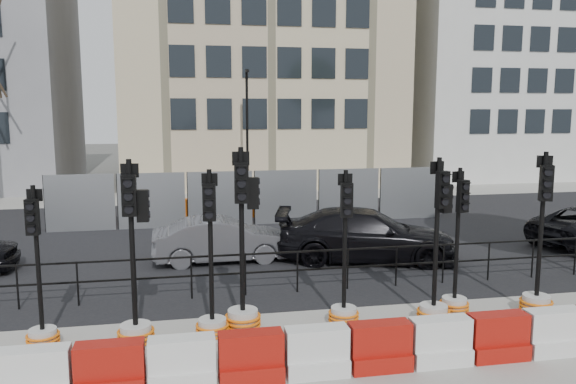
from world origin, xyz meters
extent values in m
plane|color=#51514C|center=(0.00, 0.00, 0.00)|extent=(120.00, 120.00, 0.00)
cube|color=gray|center=(0.00, -3.00, 0.01)|extent=(40.00, 6.00, 0.02)
cube|color=black|center=(0.00, 7.00, 0.01)|extent=(40.00, 14.00, 0.03)
cube|color=gray|center=(0.00, 16.00, 0.01)|extent=(40.00, 4.00, 0.02)
cube|color=beige|center=(2.00, 22.00, 9.00)|extent=(15.00, 10.00, 18.00)
cube|color=silver|center=(17.00, 22.00, 8.00)|extent=(12.00, 9.00, 16.00)
cylinder|color=black|center=(-6.00, 1.20, 0.50)|extent=(0.04, 0.04, 1.00)
cylinder|color=black|center=(-4.80, 1.20, 0.50)|extent=(0.04, 0.04, 1.00)
cylinder|color=black|center=(-3.60, 1.20, 0.50)|extent=(0.04, 0.04, 1.00)
cylinder|color=black|center=(-2.40, 1.20, 0.50)|extent=(0.04, 0.04, 1.00)
cylinder|color=black|center=(-1.20, 1.20, 0.50)|extent=(0.04, 0.04, 1.00)
cylinder|color=black|center=(0.00, 1.20, 0.50)|extent=(0.04, 0.04, 1.00)
cylinder|color=black|center=(1.20, 1.20, 0.50)|extent=(0.04, 0.04, 1.00)
cylinder|color=black|center=(2.40, 1.20, 0.50)|extent=(0.04, 0.04, 1.00)
cylinder|color=black|center=(3.60, 1.20, 0.50)|extent=(0.04, 0.04, 1.00)
cylinder|color=black|center=(4.80, 1.20, 0.50)|extent=(0.04, 0.04, 1.00)
cylinder|color=black|center=(6.00, 1.20, 0.50)|extent=(0.04, 0.04, 1.00)
cylinder|color=black|center=(7.20, 1.20, 0.50)|extent=(0.04, 0.04, 1.00)
cube|color=black|center=(0.00, 1.20, 0.98)|extent=(18.00, 0.04, 0.04)
cube|color=black|center=(0.00, 1.20, 0.55)|extent=(18.00, 0.04, 0.04)
cube|color=gray|center=(-6.00, 9.00, 1.00)|extent=(2.30, 0.05, 2.00)
cylinder|color=black|center=(-7.15, 9.00, 1.00)|extent=(0.05, 0.05, 2.00)
cube|color=gray|center=(-3.60, 9.00, 1.00)|extent=(2.30, 0.05, 2.00)
cylinder|color=black|center=(-4.75, 9.00, 1.00)|extent=(0.05, 0.05, 2.00)
cube|color=gray|center=(-1.20, 9.00, 1.00)|extent=(2.30, 0.05, 2.00)
cylinder|color=black|center=(-2.35, 9.00, 1.00)|extent=(0.05, 0.05, 2.00)
cube|color=gray|center=(1.20, 9.00, 1.00)|extent=(2.30, 0.05, 2.00)
cylinder|color=black|center=(0.05, 9.00, 1.00)|extent=(0.05, 0.05, 2.00)
cube|color=gray|center=(3.60, 9.00, 1.00)|extent=(2.30, 0.05, 2.00)
cylinder|color=black|center=(2.45, 9.00, 1.00)|extent=(0.05, 0.05, 2.00)
cube|color=gray|center=(6.00, 9.00, 1.00)|extent=(2.30, 0.05, 2.00)
cylinder|color=black|center=(4.85, 9.00, 1.00)|extent=(0.05, 0.05, 2.00)
cube|color=orange|center=(-4.00, 10.50, 0.40)|extent=(1.00, 0.40, 0.80)
cube|color=orange|center=(-2.00, 10.50, 0.40)|extent=(1.00, 0.40, 0.80)
cube|color=orange|center=(0.00, 10.50, 0.40)|extent=(1.00, 0.40, 0.80)
cube|color=orange|center=(2.00, 10.50, 0.40)|extent=(1.00, 0.40, 0.80)
cylinder|color=black|center=(0.50, 15.00, 3.00)|extent=(0.12, 0.12, 6.00)
cube|color=black|center=(0.50, 14.75, 5.90)|extent=(0.12, 0.50, 0.12)
cube|color=white|center=(-4.72, -2.80, 0.55)|extent=(1.00, 0.35, 0.50)
cube|color=#AE180D|center=(-3.67, -2.80, 0.15)|extent=(1.00, 0.50, 0.30)
cube|color=#AE180D|center=(-3.67, -2.80, 0.55)|extent=(1.00, 0.35, 0.50)
cube|color=white|center=(-2.62, -2.80, 0.15)|extent=(1.00, 0.50, 0.30)
cube|color=white|center=(-2.62, -2.80, 0.55)|extent=(1.00, 0.35, 0.50)
cube|color=#AE180D|center=(-1.57, -2.80, 0.15)|extent=(1.00, 0.50, 0.30)
cube|color=#AE180D|center=(-1.57, -2.80, 0.55)|extent=(1.00, 0.35, 0.50)
cube|color=white|center=(-0.52, -2.80, 0.15)|extent=(1.00, 0.50, 0.30)
cube|color=white|center=(-0.52, -2.80, 0.55)|extent=(1.00, 0.35, 0.50)
cube|color=#AE180D|center=(0.53, -2.80, 0.15)|extent=(1.00, 0.50, 0.30)
cube|color=#AE180D|center=(0.53, -2.80, 0.55)|extent=(1.00, 0.35, 0.50)
cube|color=white|center=(1.58, -2.80, 0.15)|extent=(1.00, 0.50, 0.30)
cube|color=white|center=(1.58, -2.80, 0.55)|extent=(1.00, 0.35, 0.50)
cube|color=#AE180D|center=(2.62, -2.80, 0.15)|extent=(1.00, 0.50, 0.30)
cube|color=#AE180D|center=(2.62, -2.80, 0.55)|extent=(1.00, 0.35, 0.50)
cube|color=white|center=(3.68, -2.80, 0.15)|extent=(1.00, 0.50, 0.30)
cube|color=white|center=(3.68, -2.80, 0.55)|extent=(1.00, 0.35, 0.50)
cylinder|color=silver|center=(-5.05, -0.88, 0.18)|extent=(0.48, 0.48, 0.35)
torus|color=orange|center=(-5.05, -0.88, 0.11)|extent=(0.58, 0.58, 0.04)
torus|color=orange|center=(-5.05, -0.88, 0.18)|extent=(0.58, 0.58, 0.04)
torus|color=orange|center=(-5.05, -0.88, 0.25)|extent=(0.58, 0.58, 0.04)
cylinder|color=black|center=(-5.05, -0.88, 1.60)|extent=(0.08, 0.08, 2.66)
cube|color=black|center=(-5.07, -0.99, 2.39)|extent=(0.23, 0.15, 0.62)
cylinder|color=black|center=(-5.08, -1.06, 2.20)|extent=(0.14, 0.06, 0.13)
cylinder|color=black|center=(-5.08, -1.06, 2.39)|extent=(0.14, 0.06, 0.13)
cylinder|color=black|center=(-5.08, -1.06, 2.59)|extent=(0.14, 0.06, 0.13)
cube|color=black|center=(-5.05, -0.83, 2.75)|extent=(0.27, 0.06, 0.21)
cylinder|color=silver|center=(-3.44, -1.11, 0.20)|extent=(0.55, 0.55, 0.41)
torus|color=orange|center=(-3.44, -1.11, 0.12)|extent=(0.66, 0.66, 0.05)
torus|color=orange|center=(-3.44, -1.11, 0.20)|extent=(0.66, 0.66, 0.05)
torus|color=orange|center=(-3.44, -1.11, 0.29)|extent=(0.66, 0.66, 0.05)
cylinder|color=black|center=(-3.44, -1.11, 1.84)|extent=(0.09, 0.09, 3.06)
cube|color=black|center=(-3.44, -1.23, 2.75)|extent=(0.25, 0.16, 0.71)
cylinder|color=black|center=(-3.45, -1.31, 2.53)|extent=(0.16, 0.06, 0.15)
cylinder|color=black|center=(-3.45, -1.31, 2.75)|extent=(0.16, 0.06, 0.15)
cylinder|color=black|center=(-3.45, -1.31, 2.98)|extent=(0.16, 0.06, 0.15)
cube|color=black|center=(-3.43, -1.05, 3.16)|extent=(0.31, 0.05, 0.24)
cube|color=black|center=(-3.23, -1.12, 2.55)|extent=(0.21, 0.14, 0.56)
cylinder|color=silver|center=(-2.07, -1.03, 0.19)|extent=(0.52, 0.52, 0.38)
torus|color=orange|center=(-2.07, -1.03, 0.11)|extent=(0.62, 0.62, 0.05)
torus|color=orange|center=(-2.07, -1.03, 0.19)|extent=(0.62, 0.62, 0.05)
torus|color=orange|center=(-2.07, -1.03, 0.27)|extent=(0.62, 0.62, 0.05)
cylinder|color=black|center=(-2.07, -1.03, 1.72)|extent=(0.09, 0.09, 2.87)
cube|color=black|center=(-2.09, -1.15, 2.58)|extent=(0.24, 0.16, 0.67)
cylinder|color=black|center=(-2.10, -1.22, 2.37)|extent=(0.15, 0.07, 0.14)
cylinder|color=black|center=(-2.10, -1.22, 2.58)|extent=(0.15, 0.07, 0.14)
cylinder|color=black|center=(-2.10, -1.22, 2.79)|extent=(0.15, 0.07, 0.14)
cube|color=black|center=(-2.07, -0.98, 2.96)|extent=(0.29, 0.07, 0.23)
cylinder|color=silver|center=(-1.48, -0.79, 0.21)|extent=(0.58, 0.58, 0.43)
torus|color=orange|center=(-1.48, -0.79, 0.13)|extent=(0.69, 0.69, 0.05)
torus|color=orange|center=(-1.48, -0.79, 0.21)|extent=(0.69, 0.69, 0.05)
torus|color=orange|center=(-1.48, -0.79, 0.30)|extent=(0.69, 0.69, 0.05)
cylinder|color=black|center=(-1.48, -0.79, 1.92)|extent=(0.10, 0.10, 3.20)
cube|color=black|center=(-1.49, -0.91, 2.88)|extent=(0.27, 0.17, 0.75)
cylinder|color=black|center=(-1.49, -1.00, 2.65)|extent=(0.16, 0.06, 0.16)
cylinder|color=black|center=(-1.49, -1.00, 2.88)|extent=(0.16, 0.06, 0.16)
cylinder|color=black|center=(-1.49, -1.00, 3.12)|extent=(0.16, 0.06, 0.16)
cube|color=black|center=(-1.48, -0.72, 3.31)|extent=(0.32, 0.05, 0.26)
cube|color=black|center=(-1.27, -0.80, 2.67)|extent=(0.22, 0.15, 0.59)
cylinder|color=silver|center=(0.49, -0.88, 0.19)|extent=(0.50, 0.50, 0.37)
torus|color=orange|center=(0.49, -0.88, 0.11)|extent=(0.61, 0.61, 0.05)
torus|color=orange|center=(0.49, -0.88, 0.19)|extent=(0.61, 0.61, 0.05)
torus|color=orange|center=(0.49, -0.88, 0.26)|extent=(0.61, 0.61, 0.05)
cylinder|color=black|center=(0.49, -0.88, 1.68)|extent=(0.08, 0.08, 2.79)
cube|color=black|center=(0.49, -0.99, 2.51)|extent=(0.23, 0.15, 0.65)
cylinder|color=black|center=(0.48, -1.06, 2.31)|extent=(0.14, 0.06, 0.14)
cylinder|color=black|center=(0.48, -1.06, 2.51)|extent=(0.14, 0.06, 0.14)
cylinder|color=black|center=(0.48, -1.06, 2.72)|extent=(0.14, 0.06, 0.14)
cube|color=black|center=(0.50, -0.82, 2.89)|extent=(0.28, 0.05, 0.22)
cylinder|color=silver|center=(2.24, -1.16, 0.20)|extent=(0.54, 0.54, 0.40)
torus|color=orange|center=(2.24, -1.16, 0.12)|extent=(0.65, 0.65, 0.05)
torus|color=orange|center=(2.24, -1.16, 0.20)|extent=(0.65, 0.65, 0.05)
torus|color=orange|center=(2.24, -1.16, 0.28)|extent=(0.65, 0.65, 0.05)
cylinder|color=black|center=(2.24, -1.16, 1.80)|extent=(0.09, 0.09, 3.01)
cube|color=black|center=(2.27, -1.28, 2.71)|extent=(0.27, 0.19, 0.70)
cylinder|color=black|center=(2.28, -1.36, 2.49)|extent=(0.16, 0.08, 0.15)
cylinder|color=black|center=(2.28, -1.36, 2.71)|extent=(0.16, 0.08, 0.15)
cylinder|color=black|center=(2.28, -1.36, 2.93)|extent=(0.16, 0.08, 0.15)
cube|color=black|center=(2.23, -1.10, 3.11)|extent=(0.30, 0.09, 0.24)
cube|color=black|center=(2.44, -1.12, 2.51)|extent=(0.22, 0.17, 0.55)
cylinder|color=silver|center=(2.89, -0.76, 0.19)|extent=(0.50, 0.50, 0.37)
torus|color=orange|center=(2.89, -0.76, 0.11)|extent=(0.60, 0.60, 0.05)
torus|color=orange|center=(2.89, -0.76, 0.19)|extent=(0.60, 0.60, 0.05)
torus|color=orange|center=(2.89, -0.76, 0.26)|extent=(0.60, 0.60, 0.05)
cylinder|color=black|center=(2.89, -0.76, 1.67)|extent=(0.08, 0.08, 2.78)
cube|color=black|center=(2.91, -0.87, 2.50)|extent=(0.24, 0.17, 0.65)
cylinder|color=black|center=(2.93, -0.94, 2.30)|extent=(0.15, 0.07, 0.14)
cylinder|color=black|center=(2.93, -0.94, 2.50)|extent=(0.15, 0.07, 0.14)
cylinder|color=black|center=(2.93, -0.94, 2.70)|extent=(0.15, 0.07, 0.14)
cube|color=black|center=(2.88, -0.70, 2.87)|extent=(0.28, 0.08, 0.22)
cylinder|color=silver|center=(4.57, -1.04, 0.20)|extent=(0.55, 0.55, 0.41)
torus|color=orange|center=(4.57, -1.04, 0.12)|extent=(0.66, 0.66, 0.05)
torus|color=orange|center=(4.57, -1.04, 0.20)|extent=(0.66, 0.66, 0.05)
torus|color=orange|center=(4.57, -1.04, 0.29)|extent=(0.66, 0.66, 0.05)
cylinder|color=black|center=(4.57, -1.04, 1.84)|extent=(0.09, 0.09, 3.07)
cube|color=black|center=(4.54, -1.16, 2.76)|extent=(0.28, 0.21, 0.72)
cylinder|color=black|center=(4.51, -1.24, 2.54)|extent=(0.16, 0.10, 0.15)
cylinder|color=black|center=(4.51, -1.24, 2.76)|extent=(0.16, 0.10, 0.15)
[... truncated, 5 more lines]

